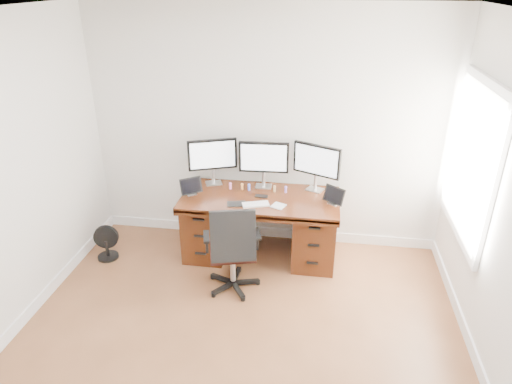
# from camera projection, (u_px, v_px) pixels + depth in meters

# --- Properties ---
(ground) EXTENTS (4.50, 4.50, 0.00)m
(ground) POSITION_uv_depth(u_px,v_px,m) (228.00, 379.00, 3.64)
(ground) COLOR brown
(ground) RESTS_ON ground
(back_wall) EXTENTS (4.00, 0.10, 2.70)m
(back_wall) POSITION_uv_depth(u_px,v_px,m) (266.00, 131.00, 5.07)
(back_wall) COLOR silver
(back_wall) RESTS_ON ground
(desk) EXTENTS (1.70, 0.80, 0.75)m
(desk) POSITION_uv_depth(u_px,v_px,m) (260.00, 224.00, 5.10)
(desk) COLOR #421D0D
(desk) RESTS_ON ground
(office_chair) EXTENTS (0.64, 0.64, 0.98)m
(office_chair) POSITION_uv_depth(u_px,v_px,m) (233.00, 263.00, 4.55)
(office_chair) COLOR black
(office_chair) RESTS_ON ground
(floor_fan) EXTENTS (0.28, 0.23, 0.40)m
(floor_fan) POSITION_uv_depth(u_px,v_px,m) (106.00, 243.00, 5.12)
(floor_fan) COLOR black
(floor_fan) RESTS_ON ground
(monitor_left) EXTENTS (0.52, 0.24, 0.53)m
(monitor_left) POSITION_uv_depth(u_px,v_px,m) (212.00, 156.00, 5.10)
(monitor_left) COLOR silver
(monitor_left) RESTS_ON desk
(monitor_center) EXTENTS (0.55, 0.15, 0.53)m
(monitor_center) POSITION_uv_depth(u_px,v_px,m) (264.00, 159.00, 5.02)
(monitor_center) COLOR silver
(monitor_center) RESTS_ON desk
(monitor_right) EXTENTS (0.51, 0.26, 0.53)m
(monitor_right) POSITION_uv_depth(u_px,v_px,m) (317.00, 162.00, 4.94)
(monitor_right) COLOR silver
(monitor_right) RESTS_ON desk
(tablet_left) EXTENTS (0.23, 0.20, 0.19)m
(tablet_left) POSITION_uv_depth(u_px,v_px,m) (191.00, 187.00, 4.95)
(tablet_left) COLOR silver
(tablet_left) RESTS_ON desk
(tablet_right) EXTENTS (0.23, 0.20, 0.19)m
(tablet_right) POSITION_uv_depth(u_px,v_px,m) (334.00, 197.00, 4.74)
(tablet_right) COLOR silver
(tablet_right) RESTS_ON desk
(keyboard) EXTENTS (0.30, 0.20, 0.01)m
(keyboard) POSITION_uv_depth(u_px,v_px,m) (256.00, 204.00, 4.75)
(keyboard) COLOR white
(keyboard) RESTS_ON desk
(trackpad) EXTENTS (0.17, 0.17, 0.01)m
(trackpad) POSITION_uv_depth(u_px,v_px,m) (278.00, 206.00, 4.72)
(trackpad) COLOR silver
(trackpad) RESTS_ON desk
(drawing_tablet) EXTENTS (0.22, 0.17, 0.01)m
(drawing_tablet) POSITION_uv_depth(u_px,v_px,m) (236.00, 204.00, 4.76)
(drawing_tablet) COLOR black
(drawing_tablet) RESTS_ON desk
(phone) EXTENTS (0.14, 0.08, 0.01)m
(phone) POSITION_uv_depth(u_px,v_px,m) (261.00, 196.00, 4.93)
(phone) COLOR black
(phone) RESTS_ON desk
(figurine_pink) EXTENTS (0.03, 0.03, 0.08)m
(figurine_pink) POSITION_uv_depth(u_px,v_px,m) (230.00, 185.00, 5.09)
(figurine_pink) COLOR #F078CA
(figurine_pink) RESTS_ON desk
(figurine_orange) EXTENTS (0.03, 0.03, 0.08)m
(figurine_orange) POSITION_uv_depth(u_px,v_px,m) (242.00, 186.00, 5.07)
(figurine_orange) COLOR #F49B41
(figurine_orange) RESTS_ON desk
(figurine_blue) EXTENTS (0.03, 0.03, 0.08)m
(figurine_blue) POSITION_uv_depth(u_px,v_px,m) (249.00, 187.00, 5.06)
(figurine_blue) COLOR #4D67E9
(figurine_blue) RESTS_ON desk
(figurine_yellow) EXTENTS (0.03, 0.03, 0.08)m
(figurine_yellow) POSITION_uv_depth(u_px,v_px,m) (274.00, 188.00, 5.02)
(figurine_yellow) COLOR tan
(figurine_yellow) RESTS_ON desk
(figurine_purple) EXTENTS (0.03, 0.03, 0.08)m
(figurine_purple) POSITION_uv_depth(u_px,v_px,m) (286.00, 189.00, 5.00)
(figurine_purple) COLOR #9869DF
(figurine_purple) RESTS_ON desk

